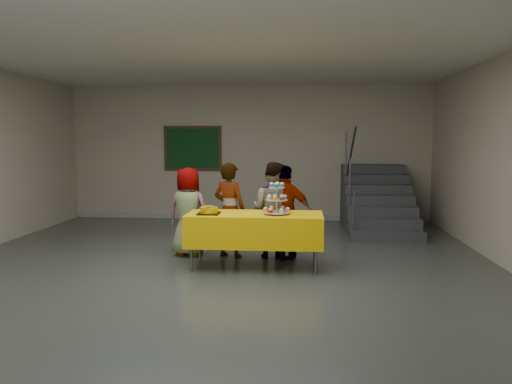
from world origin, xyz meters
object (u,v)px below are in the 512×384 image
bake_table (255,229)px  schoolchild_d (286,212)px  schoolchild_a (188,212)px  schoolchild_c (273,210)px  bear_cake (209,210)px  schoolchild_b (230,210)px  noticeboard (193,148)px  cupcake_stand (277,201)px  staircase (376,204)px

bake_table → schoolchild_d: (0.42, 0.58, 0.15)m
schoolchild_a → schoolchild_c: bearing=-168.1°
bear_cake → schoolchild_b: 0.75m
bear_cake → schoolchild_d: 1.25m
bake_table → bear_cake: bearing=-170.8°
schoolchild_a → noticeboard: size_ratio=1.05×
schoolchild_c → noticeboard: size_ratio=1.12×
schoolchild_d → bear_cake: bearing=46.3°
cupcake_stand → schoolchild_a: 1.59m
schoolchild_b → staircase: size_ratio=0.60×
bake_table → staircase: bearing=57.4°
schoolchild_d → staircase: bearing=-108.7°
bake_table → noticeboard: 4.71m
schoolchild_c → staircase: size_ratio=0.61×
schoolchild_c → staircase: 3.40m
bear_cake → schoolchild_c: 1.12m
bear_cake → schoolchild_c: size_ratio=0.25×
bake_table → cupcake_stand: size_ratio=4.22×
bake_table → schoolchild_c: 0.68m
bear_cake → noticeboard: (-1.15, 4.33, 0.77)m
bear_cake → staircase: bearing=51.3°
cupcake_stand → schoolchild_b: schoolchild_b is taller
schoolchild_a → noticeboard: bearing=-65.3°
cupcake_stand → noticeboard: (-2.09, 4.28, 0.65)m
bake_table → schoolchild_a: 1.28m
schoolchild_b → schoolchild_d: (0.86, -0.04, -0.02)m
schoolchild_c → staircase: staircase is taller
cupcake_stand → bear_cake: bearing=-176.9°
bake_table → schoolchild_c: bearing=70.1°
bake_table → noticeboard: (-1.78, 4.23, 1.04)m
bear_cake → schoolchild_c: schoolchild_c is taller
cupcake_stand → schoolchild_b: size_ratio=0.31×
cupcake_stand → bear_cake: size_ratio=1.24×
schoolchild_d → bake_table: bearing=67.5°
bake_table → schoolchild_b: 0.78m
bake_table → schoolchild_a: (-1.09, 0.66, 0.13)m
bear_cake → staircase: (2.80, 3.50, -0.34)m
bear_cake → noticeboard: size_ratio=0.28×
schoolchild_b → cupcake_stand: bearing=160.7°
staircase → schoolchild_c: bearing=-125.1°
schoolchild_a → schoolchild_b: bearing=-170.0°
bake_table → bear_cake: bear_cake is taller
cupcake_stand → schoolchild_b: 1.03m
noticeboard → cupcake_stand: bearing=-64.0°
bake_table → schoolchild_c: schoolchild_c is taller
bake_table → staircase: 4.03m
schoolchild_d → noticeboard: (-2.20, 3.65, 0.89)m
schoolchild_c → bear_cake: bearing=64.7°
cupcake_stand → bear_cake: 0.94m
schoolchild_c → staircase: bearing=-100.7°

